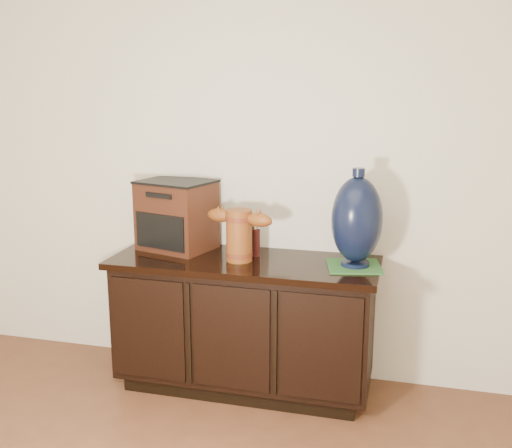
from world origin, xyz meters
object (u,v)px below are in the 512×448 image
(sideboard, at_px, (245,323))
(spray_can, at_px, (254,240))
(terracotta_vessel, at_px, (239,232))
(tv_radio, at_px, (177,215))
(lamp_base, at_px, (357,220))

(sideboard, height_order, spray_can, spray_can)
(terracotta_vessel, relative_size, spray_can, 2.17)
(sideboard, xyz_separation_m, tv_radio, (-0.44, 0.12, 0.57))
(sideboard, relative_size, spray_can, 7.95)
(sideboard, distance_m, tv_radio, 0.73)
(sideboard, relative_size, tv_radio, 3.12)
(terracotta_vessel, bearing_deg, sideboard, 66.07)
(sideboard, height_order, lamp_base, lamp_base)
(terracotta_vessel, bearing_deg, lamp_base, 17.82)
(sideboard, distance_m, spray_can, 0.47)
(sideboard, bearing_deg, lamp_base, 1.31)
(sideboard, bearing_deg, terracotta_vessel, -128.06)
(terracotta_vessel, xyz_separation_m, spray_can, (0.06, 0.11, -0.07))
(terracotta_vessel, xyz_separation_m, lamp_base, (0.62, 0.04, 0.09))
(tv_radio, xyz_separation_m, lamp_base, (1.04, -0.11, 0.05))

